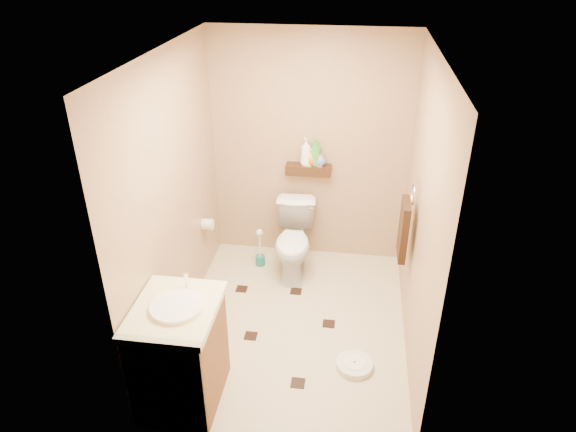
# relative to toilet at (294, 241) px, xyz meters

# --- Properties ---
(ground) EXTENTS (2.50, 2.50, 0.00)m
(ground) POSITION_rel_toilet_xyz_m (0.10, -0.83, -0.36)
(ground) COLOR beige
(ground) RESTS_ON ground
(wall_back) EXTENTS (2.00, 0.04, 2.40)m
(wall_back) POSITION_rel_toilet_xyz_m (0.10, 0.42, 0.84)
(wall_back) COLOR #9F835B
(wall_back) RESTS_ON ground
(wall_front) EXTENTS (2.00, 0.04, 2.40)m
(wall_front) POSITION_rel_toilet_xyz_m (0.10, -2.08, 0.84)
(wall_front) COLOR #9F835B
(wall_front) RESTS_ON ground
(wall_left) EXTENTS (0.04, 2.50, 2.40)m
(wall_left) POSITION_rel_toilet_xyz_m (-0.90, -0.83, 0.84)
(wall_left) COLOR #9F835B
(wall_left) RESTS_ON ground
(wall_right) EXTENTS (0.04, 2.50, 2.40)m
(wall_right) POSITION_rel_toilet_xyz_m (1.10, -0.83, 0.84)
(wall_right) COLOR #9F835B
(wall_right) RESTS_ON ground
(ceiling) EXTENTS (2.00, 2.50, 0.02)m
(ceiling) POSITION_rel_toilet_xyz_m (0.10, -0.83, 2.04)
(ceiling) COLOR silver
(ceiling) RESTS_ON wall_back
(wall_shelf) EXTENTS (0.46, 0.14, 0.10)m
(wall_shelf) POSITION_rel_toilet_xyz_m (0.10, 0.34, 0.66)
(wall_shelf) COLOR #3D2210
(wall_shelf) RESTS_ON wall_back
(floor_accents) EXTENTS (1.26, 1.29, 0.01)m
(floor_accents) POSITION_rel_toilet_xyz_m (0.12, -0.91, -0.36)
(floor_accents) COLOR black
(floor_accents) RESTS_ON ground
(toilet) EXTENTS (0.44, 0.74, 0.73)m
(toilet) POSITION_rel_toilet_xyz_m (0.00, 0.00, 0.00)
(toilet) COLOR white
(toilet) RESTS_ON ground
(vanity) EXTENTS (0.58, 0.71, 0.99)m
(vanity) POSITION_rel_toilet_xyz_m (-0.60, -1.78, 0.08)
(vanity) COLOR brown
(vanity) RESTS_ON ground
(bathroom_scale) EXTENTS (0.37, 0.37, 0.06)m
(bathroom_scale) POSITION_rel_toilet_xyz_m (0.67, -1.30, -0.34)
(bathroom_scale) COLOR silver
(bathroom_scale) RESTS_ON ground
(toilet_brush) EXTENTS (0.10, 0.10, 0.44)m
(toilet_brush) POSITION_rel_toilet_xyz_m (-0.37, 0.07, -0.21)
(toilet_brush) COLOR #1B6C67
(toilet_brush) RESTS_ON ground
(towel_ring) EXTENTS (0.12, 0.30, 0.76)m
(towel_ring) POSITION_rel_toilet_xyz_m (1.01, -0.58, 0.58)
(towel_ring) COLOR silver
(towel_ring) RESTS_ON wall_right
(toilet_paper) EXTENTS (0.12, 0.11, 0.12)m
(toilet_paper) POSITION_rel_toilet_xyz_m (-0.84, -0.18, 0.24)
(toilet_paper) COLOR silver
(toilet_paper) RESTS_ON wall_left
(bottle_a) EXTENTS (0.15, 0.15, 0.28)m
(bottle_a) POSITION_rel_toilet_xyz_m (0.07, 0.34, 0.85)
(bottle_a) COLOR white
(bottle_a) RESTS_ON wall_shelf
(bottle_b) EXTENTS (0.11, 0.11, 0.18)m
(bottle_b) POSITION_rel_toilet_xyz_m (0.12, 0.34, 0.80)
(bottle_b) COLOR #F7FF35
(bottle_b) RESTS_ON wall_shelf
(bottle_c) EXTENTS (0.14, 0.14, 0.16)m
(bottle_c) POSITION_rel_toilet_xyz_m (0.14, 0.34, 0.78)
(bottle_c) COLOR #C84917
(bottle_c) RESTS_ON wall_shelf
(bottle_d) EXTENTS (0.12, 0.12, 0.29)m
(bottle_d) POSITION_rel_toilet_xyz_m (0.17, 0.34, 0.85)
(bottle_d) COLOR green
(bottle_d) RESTS_ON wall_shelf
(bottle_e) EXTENTS (0.08, 0.09, 0.18)m
(bottle_e) POSITION_rel_toilet_xyz_m (0.20, 0.34, 0.80)
(bottle_e) COLOR #F87A52
(bottle_e) RESTS_ON wall_shelf
(bottle_f) EXTENTS (0.15, 0.15, 0.15)m
(bottle_f) POSITION_rel_toilet_xyz_m (0.22, 0.34, 0.78)
(bottle_f) COLOR #5272CE
(bottle_f) RESTS_ON wall_shelf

